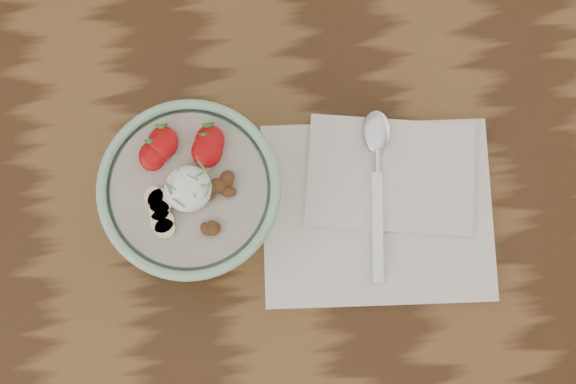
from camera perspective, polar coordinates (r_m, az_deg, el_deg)
name	(u,v)px	position (r cm, az deg, el deg)	size (l,w,h in cm)	color
table	(184,193)	(100.15, -7.40, -0.06)	(160.00, 90.00, 75.00)	#361F0D
breakfast_bowl	(193,194)	(84.07, -6.78, -0.17)	(18.49, 18.49, 12.18)	#8BBB97
napkin	(380,205)	(89.59, 6.56, -0.90)	(26.91, 23.06, 1.56)	silver
spoon	(377,155)	(89.24, 6.32, 2.63)	(4.46, 19.31, 1.01)	silver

